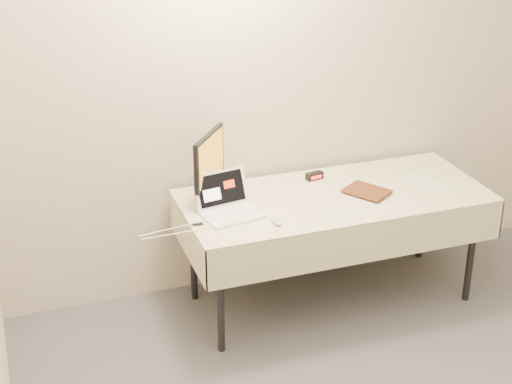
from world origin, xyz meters
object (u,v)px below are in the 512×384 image
object	(u,v)px
laptop	(228,204)
monitor	(209,161)
book	(360,179)
table	(334,204)

from	to	relation	value
laptop	monitor	distance (m)	0.29
book	monitor	bearing A→B (deg)	127.83
laptop	book	xyz separation A→B (m)	(0.79, -0.08, 0.07)
table	monitor	xyz separation A→B (m)	(-0.73, 0.19, 0.31)
table	book	bearing A→B (deg)	-42.47
laptop	monitor	bearing A→B (deg)	92.91
laptop	monitor	xyz separation A→B (m)	(-0.05, 0.21, 0.19)
table	book	world-z (taller)	book
laptop	book	world-z (taller)	book
laptop	table	bearing A→B (deg)	-8.00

